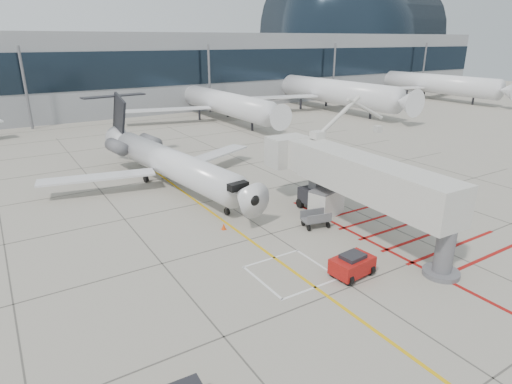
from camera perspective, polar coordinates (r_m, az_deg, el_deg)
ground_plane at (r=27.26m, az=6.78°, el=-8.59°), size 260.00×260.00×0.00m
regional_jet at (r=37.44m, az=-9.86°, el=5.24°), size 25.46×30.55×7.37m
jet_bridge at (r=29.52m, az=14.98°, el=0.71°), size 9.13×18.23×7.18m
pushback_tug at (r=25.42m, az=12.71°, el=-9.38°), size 2.57×1.74×1.42m
baggage_cart at (r=31.21m, az=7.96°, el=-3.59°), size 2.17×1.63×1.23m
ground_power_unit at (r=33.30m, az=9.38°, el=-1.31°), size 2.99×2.20×2.12m
cone_nose at (r=30.75m, az=-4.32°, el=-4.60°), size 0.33×0.33×0.46m
cone_side at (r=32.16m, az=7.57°, el=-3.62°), size 0.31×0.31×0.43m
terminal_building at (r=92.25m, az=-16.63°, el=15.30°), size 180.00×28.00×14.00m
terminal_glass_band at (r=78.80m, az=-13.74°, el=15.65°), size 180.00×0.10×6.00m
terminal_dome at (r=122.95m, az=12.68°, el=19.81°), size 40.00×28.00×28.00m
bg_aircraft_c at (r=72.81m, az=-5.11°, el=13.77°), size 32.43×36.03×10.81m
bg_aircraft_d at (r=85.16m, az=8.82°, el=15.21°), size 38.93×43.26×12.98m
bg_aircraft_e at (r=107.53m, az=21.73°, el=14.81°), size 36.93×41.03×12.31m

